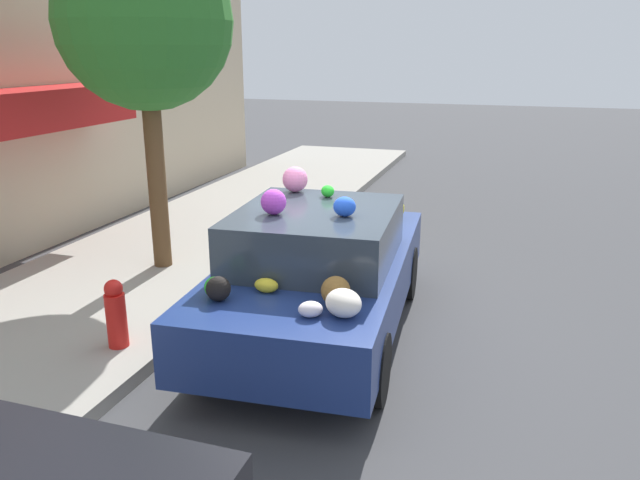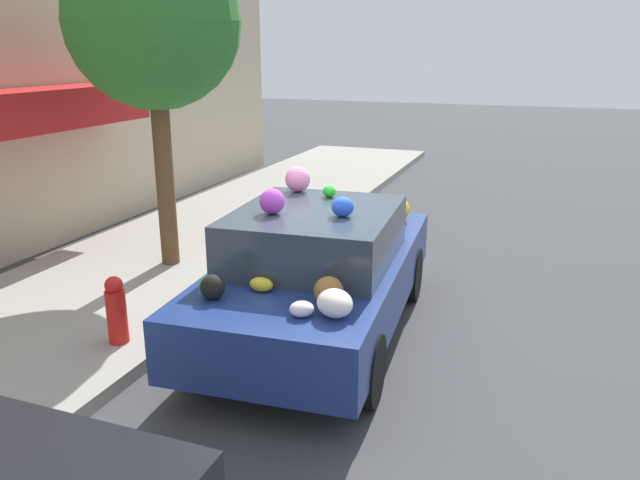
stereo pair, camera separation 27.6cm
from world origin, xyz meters
TOP-DOWN VIEW (x-y plane):
  - ground_plane at (0.00, 0.00)m, footprint 60.00×60.00m
  - sidewalk_curb at (0.00, 2.70)m, footprint 24.00×3.20m
  - street_tree at (1.09, 2.45)m, footprint 2.17×2.17m
  - fire_hydrant at (-1.18, 1.57)m, footprint 0.20×0.20m
  - art_car at (-0.02, -0.16)m, footprint 4.12×2.04m

SIDE VIEW (x-z plane):
  - ground_plane at x=0.00m, z-range 0.00..0.00m
  - sidewalk_curb at x=0.00m, z-range 0.00..0.14m
  - fire_hydrant at x=-1.18m, z-range 0.14..0.84m
  - art_car at x=-0.02m, z-range -0.10..1.61m
  - street_tree at x=1.09m, z-range 1.15..5.39m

